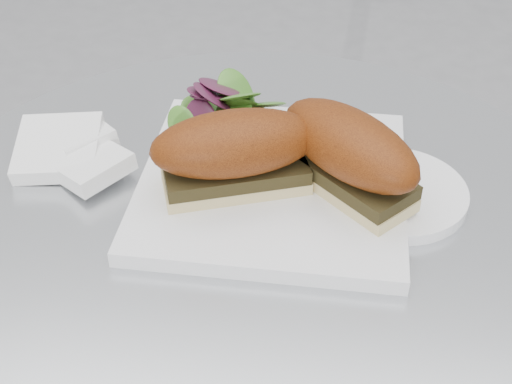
# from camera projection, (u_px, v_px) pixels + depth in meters

# --- Properties ---
(plate) EXTENTS (0.26, 0.26, 0.02)m
(plate) POSITION_uv_depth(u_px,v_px,m) (273.00, 183.00, 0.70)
(plate) COLOR white
(plate) RESTS_ON table
(sandwich_left) EXTENTS (0.17, 0.12, 0.08)m
(sandwich_left) POSITION_uv_depth(u_px,v_px,m) (235.00, 151.00, 0.66)
(sandwich_left) COLOR beige
(sandwich_left) RESTS_ON plate
(sandwich_right) EXTENTS (0.16, 0.16, 0.08)m
(sandwich_right) POSITION_uv_depth(u_px,v_px,m) (349.00, 152.00, 0.66)
(sandwich_right) COLOR beige
(sandwich_right) RESTS_ON plate
(salad) EXTENTS (0.12, 0.12, 0.05)m
(salad) POSITION_uv_depth(u_px,v_px,m) (233.00, 112.00, 0.74)
(salad) COLOR #4A832B
(salad) RESTS_ON plate
(napkin) EXTENTS (0.13, 0.13, 0.02)m
(napkin) POSITION_uv_depth(u_px,v_px,m) (76.00, 162.00, 0.73)
(napkin) COLOR white
(napkin) RESTS_ON table
(saucer) EXTENTS (0.14, 0.14, 0.01)m
(saucer) POSITION_uv_depth(u_px,v_px,m) (395.00, 193.00, 0.69)
(saucer) COLOR white
(saucer) RESTS_ON table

